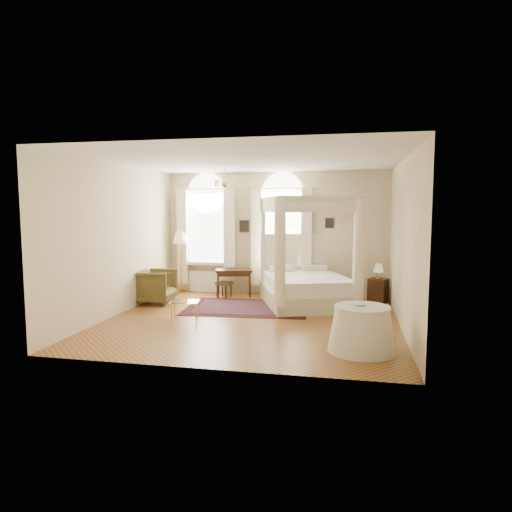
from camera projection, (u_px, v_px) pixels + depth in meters
The scene contains 18 objects.
ground at pixel (252, 320), 9.57m from camera, with size 6.00×6.00×0.00m, color #95622B.
room_walls at pixel (252, 226), 9.36m from camera, with size 6.00×6.00×6.00m.
window_left at pixel (206, 239), 12.59m from camera, with size 1.62×0.27×3.29m.
window_right at pixel (282, 240), 12.17m from camera, with size 1.62×0.27×3.29m.
chandelier at pixel (225, 184), 10.61m from camera, with size 0.51×0.45×0.50m.
wall_pictures at pixel (278, 225), 12.25m from camera, with size 2.54×0.03×0.39m.
canopy_bed at pixel (307, 281), 10.98m from camera, with size 2.63×2.89×2.60m.
nightstand at pixel (378, 291), 11.31m from camera, with size 0.42×0.38×0.60m, color #3A1E0F.
nightstand_lamp at pixel (379, 269), 11.27m from camera, with size 0.25×0.25×0.36m.
writing_desk at pixel (234, 273), 12.10m from camera, with size 1.06×0.73×0.72m.
laptop at pixel (229, 268), 12.19m from camera, with size 0.36×0.23×0.03m, color black.
stool at pixel (224, 284), 12.00m from camera, with size 0.44×0.44×0.41m.
armchair at pixel (155, 286), 11.25m from camera, with size 0.89×0.92×0.84m, color #4B4320.
coffee_table at pixel (185, 303), 9.57m from camera, with size 0.65×0.51×0.40m.
floor_lamp at pixel (180, 241), 12.57m from camera, with size 0.44×0.44×1.69m.
oriental_rug at pixel (247, 307), 10.75m from camera, with size 2.97×2.23×0.01m.
side_table at pixel (362, 329), 7.44m from camera, with size 1.10×1.10×0.75m.
book at pixel (353, 304), 7.52m from camera, with size 0.20×0.26×0.02m, color black.
Camera 1 is at (1.98, -9.16, 2.34)m, focal length 32.00 mm.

